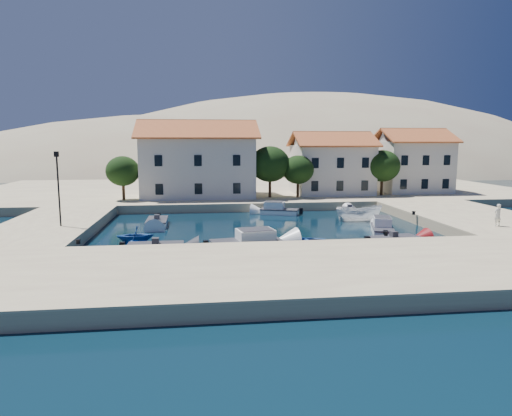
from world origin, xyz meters
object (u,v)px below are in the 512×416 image
Objects in this scene: boat_east at (359,221)px; building_right at (412,160)px; lamppost at (58,181)px; rowboat_south at (301,245)px; cabin_cruiser_east at (383,228)px; building_mid at (331,162)px; pedestrian at (498,215)px; cabin_cruiser_south at (246,242)px; building_left at (198,158)px.

building_right is at bearing -32.13° from boat_east.
rowboat_south is (19.41, -5.19, -4.75)m from lamppost.
building_right is 28.03m from cabin_cruiser_east.
building_right is 46.98m from lamppost.
rowboat_south is at bearing 146.38° from boat_east.
building_mid is at bearing 12.41° from cabin_cruiser_east.
cabin_cruiser_east is at bearing -174.91° from boat_east.
building_right is at bearing -113.49° from pedestrian.
building_mid is at bearing -26.94° from rowboat_south.
cabin_cruiser_east is (12.44, 3.95, -0.00)m from cabin_cruiser_south.
building_mid is 5.61× the size of pedestrian.
rowboat_south is at bearing -14.97° from lamppost.
building_left reaches higher than rowboat_south.
cabin_cruiser_east is 2.48× the size of pedestrian.
rowboat_south is 0.90× the size of cabin_cruiser_east.
rowboat_south is (-10.09, -26.19, -5.22)m from building_mid.
building_mid is 2.25× the size of boat_east.
pedestrian is at bearing -100.98° from building_right.
cabin_cruiser_east is 0.99× the size of boat_east.
lamppost is at bearing 105.93° from boat_east.
cabin_cruiser_south is 13.06m from cabin_cruiser_east.
cabin_cruiser_south is 16.31m from boat_east.
pedestrian is at bearing -130.33° from boat_east.
building_left is at bearing -57.21° from pedestrian.
pedestrian reaches higher than rowboat_south.
pedestrian reaches higher than boat_east.
cabin_cruiser_east is at bearing -120.47° from building_right.
lamppost is at bearing -152.07° from building_right.
rowboat_south is 2.24× the size of pedestrian.
building_mid is at bearing 0.02° from boat_east.
cabin_cruiser_south reaches higher than rowboat_south.
building_left reaches higher than building_right.
lamppost is 28.45m from boat_east.
pedestrian is (-5.16, -26.59, -3.54)m from building_right.
pedestrian is at bearing -7.42° from cabin_cruiser_south.
cabin_cruiser_east is at bearing -94.98° from building_mid.
lamppost reaches higher than cabin_cruiser_east.
building_right is 2.25× the size of rowboat_south.
cabin_cruiser_south is at bearing -118.37° from building_mid.
rowboat_south is at bearing 130.29° from cabin_cruiser_east.
pedestrian is (16.93, 0.60, 1.94)m from rowboat_south.
building_left is 3.15× the size of boat_east.
cabin_cruiser_east is (-1.99, -22.77, -4.75)m from building_mid.
rowboat_south is 0.90× the size of boat_east.
pedestrian is (8.68, -9.22, 1.94)m from boat_east.
building_left is 2.61× the size of cabin_cruiser_south.
rowboat_south is at bearing -10.48° from pedestrian.
boat_east is at bearing 9.51° from lamppost.
building_mid is 12.04m from building_right.
building_left is at bearing 52.87° from boat_east.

